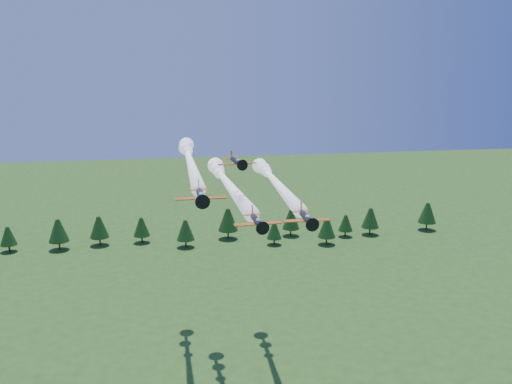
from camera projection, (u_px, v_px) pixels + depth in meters
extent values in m
cylinder|color=black|center=(257.00, 221.00, 88.92)|extent=(1.28, 5.47, 1.01)
cone|color=black|center=(262.00, 227.00, 85.91)|extent=(1.05, 0.95, 1.01)
cone|color=black|center=(262.00, 228.00, 85.33)|extent=(0.46, 0.47, 0.44)
cylinder|color=black|center=(263.00, 228.00, 85.17)|extent=(2.11, 0.15, 2.11)
cube|color=#CE5B18|center=(258.00, 224.00, 88.61)|extent=(7.50, 1.73, 0.12)
cube|color=#CE5B18|center=(252.00, 215.00, 92.30)|extent=(2.96, 1.00, 0.07)
cube|color=#CE5B18|center=(252.00, 210.00, 92.21)|extent=(0.14, 0.96, 1.46)
ellipsoid|color=#90C2DF|center=(258.00, 220.00, 87.97)|extent=(0.78, 1.24, 0.63)
sphere|color=white|center=(220.00, 174.00, 125.07)|extent=(2.30, 2.30, 2.30)
sphere|color=white|center=(217.00, 169.00, 129.65)|extent=(3.00, 3.00, 3.00)
sphere|color=white|center=(214.00, 166.00, 134.22)|extent=(3.70, 3.70, 3.70)
cylinder|color=black|center=(201.00, 195.00, 93.12)|extent=(1.15, 6.14, 1.14)
cone|color=black|center=(202.00, 201.00, 89.68)|extent=(1.14, 1.03, 1.14)
cone|color=black|center=(202.00, 202.00, 89.03)|extent=(0.50, 0.51, 0.50)
cylinder|color=black|center=(203.00, 202.00, 88.84)|extent=(2.39, 0.05, 2.39)
cube|color=#CE5B18|center=(201.00, 198.00, 92.77)|extent=(8.41, 1.56, 0.14)
cube|color=#CE5B18|center=(199.00, 189.00, 96.97)|extent=(3.30, 0.97, 0.08)
cube|color=#CE5B18|center=(199.00, 184.00, 96.87)|extent=(0.11, 1.08, 1.65)
ellipsoid|color=#90C2DF|center=(201.00, 194.00, 92.03)|extent=(0.82, 1.37, 0.71)
sphere|color=white|center=(187.00, 152.00, 135.03)|extent=(2.30, 2.30, 2.30)
sphere|color=white|center=(186.00, 149.00, 140.35)|extent=(3.00, 3.00, 3.00)
sphere|color=white|center=(185.00, 145.00, 145.66)|extent=(3.70, 3.70, 3.70)
cylinder|color=black|center=(306.00, 218.00, 96.74)|extent=(1.18, 5.98, 1.10)
cone|color=black|center=(311.00, 223.00, 93.40)|extent=(1.12, 1.01, 1.10)
cone|color=black|center=(312.00, 224.00, 92.76)|extent=(0.49, 0.50, 0.49)
cylinder|color=black|center=(312.00, 225.00, 92.58)|extent=(2.32, 0.07, 2.32)
cube|color=#CE5B18|center=(307.00, 220.00, 96.40)|extent=(8.19, 1.60, 0.13)
cube|color=#CE5B18|center=(301.00, 211.00, 100.50)|extent=(3.22, 0.98, 0.08)
cube|color=#CE5B18|center=(301.00, 206.00, 100.41)|extent=(0.11, 1.05, 1.60)
ellipsoid|color=#90C2DF|center=(308.00, 217.00, 95.69)|extent=(0.81, 1.34, 0.69)
sphere|color=white|center=(267.00, 172.00, 134.58)|extent=(2.30, 2.30, 2.30)
sphere|color=white|center=(264.00, 168.00, 139.33)|extent=(3.00, 3.00, 3.00)
sphere|color=white|center=(261.00, 165.00, 144.09)|extent=(3.70, 3.70, 3.70)
cylinder|color=black|center=(237.00, 162.00, 100.74)|extent=(1.68, 5.12, 0.93)
cone|color=black|center=(241.00, 164.00, 98.02)|extent=(1.05, 0.97, 0.93)
cone|color=black|center=(242.00, 165.00, 97.50)|extent=(0.47, 0.48, 0.41)
cylinder|color=black|center=(242.00, 165.00, 97.35)|extent=(1.94, 0.33, 1.96)
cube|color=#CE5B18|center=(237.00, 164.00, 100.46)|extent=(7.02, 2.28, 0.11)
cube|color=#CE5B18|center=(232.00, 158.00, 103.80)|extent=(2.80, 1.19, 0.07)
cube|color=#CE5B18|center=(231.00, 154.00, 103.71)|extent=(0.22, 0.89, 1.35)
ellipsoid|color=#90C2DF|center=(238.00, 160.00, 99.88)|extent=(0.83, 1.21, 0.58)
cylinder|color=#382314|center=(142.00, 239.00, 213.00)|extent=(0.60, 0.60, 2.70)
cone|color=#123510|center=(141.00, 227.00, 211.88)|extent=(6.18, 6.18, 6.95)
cylinder|color=#382314|center=(100.00, 241.00, 209.96)|extent=(0.60, 0.60, 3.07)
cone|color=#123510|center=(99.00, 227.00, 208.69)|extent=(7.02, 7.02, 7.89)
cylinder|color=#382314|center=(9.00, 248.00, 203.02)|extent=(0.60, 0.60, 2.58)
cone|color=#123510|center=(8.00, 236.00, 201.95)|extent=(5.91, 5.91, 6.65)
cylinder|color=#382314|center=(274.00, 241.00, 210.75)|extent=(0.60, 0.60, 2.42)
cone|color=#123510|center=(274.00, 230.00, 209.75)|extent=(5.54, 5.54, 6.23)
cylinder|color=#382314|center=(326.00, 241.00, 210.99)|extent=(0.60, 0.60, 2.87)
cone|color=#123510|center=(327.00, 227.00, 209.81)|extent=(6.56, 6.56, 7.39)
cylinder|color=#382314|center=(60.00, 246.00, 205.05)|extent=(0.60, 0.60, 3.19)
cone|color=#123510|center=(58.00, 230.00, 203.74)|extent=(7.28, 7.28, 8.19)
cylinder|color=#382314|center=(370.00, 231.00, 222.60)|extent=(0.60, 0.60, 2.98)
cone|color=#123510|center=(370.00, 218.00, 221.37)|extent=(6.82, 6.82, 7.67)
cylinder|color=#382314|center=(345.00, 234.00, 220.09)|extent=(0.60, 0.60, 2.42)
cone|color=#123510|center=(346.00, 223.00, 219.09)|extent=(5.54, 5.54, 6.24)
cylinder|color=#382314|center=(228.00, 235.00, 217.54)|extent=(0.60, 0.60, 3.31)
cone|color=#123510|center=(228.00, 220.00, 216.18)|extent=(7.56, 7.56, 8.51)
cylinder|color=#382314|center=(426.00, 226.00, 228.66)|extent=(0.60, 0.60, 3.13)
cone|color=#123510|center=(427.00, 213.00, 227.37)|extent=(7.15, 7.15, 8.04)
cylinder|color=#382314|center=(186.00, 243.00, 207.87)|extent=(0.60, 0.60, 2.87)
cone|color=#123510|center=(185.00, 230.00, 206.68)|extent=(6.55, 6.55, 7.37)
cylinder|color=#382314|center=(291.00, 232.00, 221.10)|extent=(0.60, 0.60, 2.93)
cone|color=#123510|center=(291.00, 219.00, 219.89)|extent=(6.69, 6.69, 7.53)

